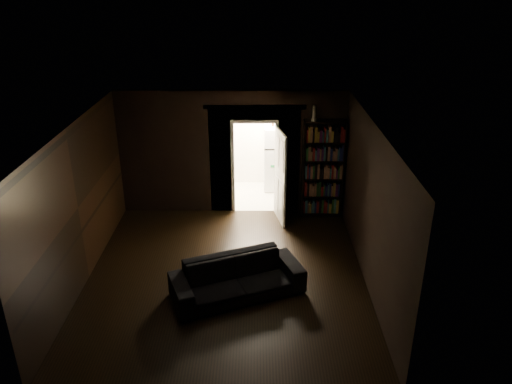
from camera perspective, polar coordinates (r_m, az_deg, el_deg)
ground at (r=9.22m, az=-3.42°, el=-9.68°), size 5.50×5.50×0.00m
room_walls at (r=9.39m, az=-3.35°, el=2.58°), size 5.02×5.61×2.84m
kitchen_alcove at (r=12.16m, az=-0.14°, el=5.32°), size 2.20×1.80×2.60m
sofa at (r=8.55m, az=-2.15°, el=-9.19°), size 2.42×1.71×0.85m
bookshelf at (r=11.09m, az=7.60°, el=2.61°), size 0.95×0.55×2.20m
refrigerator at (r=12.53m, az=2.62°, el=4.00°), size 0.80×0.75×1.65m
door at (r=10.78m, az=2.77°, el=1.73°), size 0.22×0.84×2.05m
figurine at (r=10.65m, az=6.64°, el=8.94°), size 0.13×0.13×0.33m
bottles at (r=12.17m, az=3.08°, el=8.11°), size 0.64×0.15×0.26m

